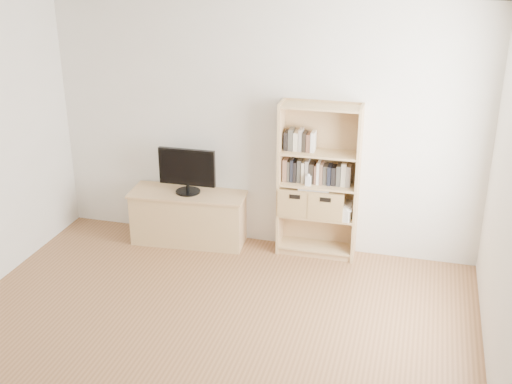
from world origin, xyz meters
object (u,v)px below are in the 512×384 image
at_px(tv_stand, 189,218).
at_px(television, 187,171).
at_px(baby_monitor, 308,181).
at_px(laptop, 315,187).
at_px(basket_left, 297,199).
at_px(basket_right, 327,202).
at_px(bookshelf, 318,182).

bearing_deg(tv_stand, television, -4.74).
xyz_separation_m(baby_monitor, laptop, (0.06, 0.08, -0.09)).
height_order(baby_monitor, basket_left, baby_monitor).
relative_size(basket_right, laptop, 1.13).
bearing_deg(baby_monitor, basket_right, 30.82).
height_order(baby_monitor, laptop, baby_monitor).
distance_m(baby_monitor, basket_left, 0.29).
relative_size(bookshelf, television, 2.64).
distance_m(tv_stand, laptop, 1.43).
distance_m(bookshelf, basket_right, 0.24).
xyz_separation_m(basket_left, laptop, (0.18, -0.00, 0.16)).
relative_size(television, laptop, 1.96).
xyz_separation_m(tv_stand, baby_monitor, (1.29, -0.01, 0.57)).
height_order(bookshelf, basket_left, bookshelf).
height_order(bookshelf, laptop, bookshelf).
xyz_separation_m(bookshelf, basket_right, (0.10, -0.00, -0.21)).
xyz_separation_m(bookshelf, television, (-1.38, -0.08, 0.01)).
bearing_deg(television, baby_monitor, -1.37).
bearing_deg(bookshelf, basket_left, -178.81).
height_order(basket_left, basket_right, same).
bearing_deg(basket_right, basket_left, 179.73).
relative_size(television, baby_monitor, 5.96).
bearing_deg(basket_right, television, -178.16).
bearing_deg(bookshelf, laptop, -164.83).
relative_size(basket_left, basket_right, 1.00).
height_order(tv_stand, television, television).
distance_m(baby_monitor, basket_right, 0.32).
bearing_deg(baby_monitor, basket_left, 152.32).
xyz_separation_m(tv_stand, laptop, (1.35, 0.07, 0.48)).
bearing_deg(basket_right, baby_monitor, -155.93).
bearing_deg(tv_stand, basket_left, -1.15).
bearing_deg(bookshelf, tv_stand, -177.56).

